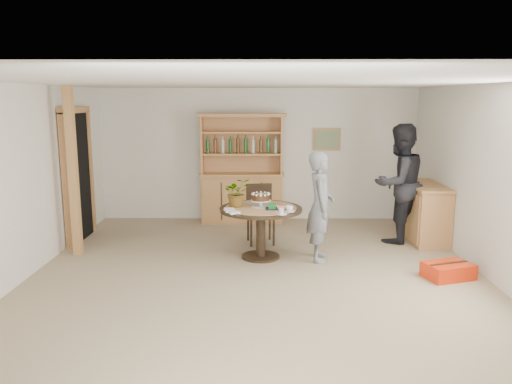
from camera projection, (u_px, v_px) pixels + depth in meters
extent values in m
plane|color=tan|center=(257.00, 284.00, 6.32)|extent=(7.00, 7.00, 0.00)
cube|color=white|center=(258.00, 155.00, 9.53)|extent=(6.00, 0.04, 2.50)
cube|color=white|center=(252.00, 302.00, 2.65)|extent=(6.00, 0.04, 2.50)
cube|color=white|center=(12.00, 186.00, 6.11)|extent=(0.04, 7.00, 2.50)
cube|color=white|center=(503.00, 187.00, 6.06)|extent=(0.04, 7.00, 2.50)
cube|color=white|center=(257.00, 82.00, 5.86)|extent=(6.00, 7.00, 0.04)
cube|color=tan|center=(327.00, 139.00, 9.43)|extent=(0.52, 0.03, 0.42)
cube|color=#59724C|center=(327.00, 139.00, 9.41)|extent=(0.44, 0.02, 0.34)
cube|color=black|center=(77.00, 177.00, 8.12)|extent=(0.10, 0.90, 2.10)
cube|color=tan|center=(67.00, 182.00, 7.62)|extent=(0.12, 0.10, 2.10)
cube|color=tan|center=(89.00, 173.00, 8.61)|extent=(0.12, 0.10, 2.10)
cube|color=tan|center=(74.00, 110.00, 7.92)|extent=(0.12, 1.10, 0.10)
cube|color=tan|center=(73.00, 172.00, 7.29)|extent=(0.12, 0.12, 2.50)
cube|color=tan|center=(242.00, 198.00, 9.42)|extent=(1.50, 0.50, 0.90)
cube|color=tan|center=(242.00, 174.00, 9.34)|extent=(1.56, 0.54, 0.04)
cube|color=tan|center=(242.00, 144.00, 9.33)|extent=(1.50, 0.04, 1.06)
cube|color=tan|center=(202.00, 145.00, 9.19)|extent=(0.04, 0.34, 1.06)
cube|color=tan|center=(281.00, 145.00, 9.18)|extent=(0.04, 0.34, 1.06)
cube|color=tan|center=(242.00, 154.00, 9.22)|extent=(1.44, 0.32, 0.03)
cube|color=tan|center=(242.00, 132.00, 9.14)|extent=(1.44, 0.32, 0.03)
cube|color=tan|center=(242.00, 115.00, 9.08)|extent=(1.62, 0.40, 0.06)
cylinder|color=#194C1E|center=(211.00, 145.00, 9.19)|extent=(0.07, 0.07, 0.28)
cylinder|color=#4C2D14|center=(220.00, 145.00, 9.19)|extent=(0.07, 0.07, 0.28)
cylinder|color=#B2BFB2|center=(229.00, 145.00, 9.19)|extent=(0.07, 0.07, 0.28)
cylinder|color=#194C1E|center=(237.00, 145.00, 9.19)|extent=(0.07, 0.07, 0.28)
cylinder|color=#4C2D14|center=(246.00, 145.00, 9.19)|extent=(0.07, 0.07, 0.28)
cylinder|color=#B2BFB2|center=(255.00, 146.00, 9.18)|extent=(0.07, 0.07, 0.28)
cylinder|color=#194C1E|center=(263.00, 146.00, 9.18)|extent=(0.07, 0.07, 0.28)
cylinder|color=#4C2D14|center=(272.00, 146.00, 9.18)|extent=(0.07, 0.07, 0.28)
cube|color=tan|center=(424.00, 214.00, 8.18)|extent=(0.50, 1.20, 0.90)
cube|color=tan|center=(426.00, 185.00, 8.09)|extent=(0.54, 1.26, 0.04)
cylinder|color=black|center=(261.00, 209.00, 7.23)|extent=(1.20, 1.20, 0.04)
cylinder|color=black|center=(261.00, 234.00, 7.29)|extent=(0.14, 0.14, 0.70)
cylinder|color=black|center=(261.00, 256.00, 7.36)|extent=(0.56, 0.56, 0.03)
cylinder|color=tan|center=(261.00, 208.00, 7.22)|extent=(1.04, 1.04, 0.01)
cube|color=black|center=(261.00, 216.00, 8.01)|extent=(0.48, 0.48, 0.04)
cube|color=black|center=(259.00, 198.00, 8.15)|extent=(0.42, 0.10, 0.46)
cube|color=black|center=(259.00, 185.00, 8.11)|extent=(0.42, 0.11, 0.05)
cube|color=black|center=(251.00, 233.00, 7.86)|extent=(0.04, 0.04, 0.44)
cube|color=black|center=(274.00, 232.00, 7.91)|extent=(0.04, 0.04, 0.44)
cube|color=black|center=(248.00, 227.00, 8.21)|extent=(0.03, 0.04, 0.44)
cube|color=black|center=(270.00, 227.00, 8.26)|extent=(0.03, 0.04, 0.44)
cylinder|color=white|center=(261.00, 206.00, 7.27)|extent=(0.28, 0.28, 0.01)
cylinder|color=white|center=(261.00, 203.00, 7.26)|extent=(0.05, 0.05, 0.08)
cylinder|color=white|center=(261.00, 200.00, 7.25)|extent=(0.30, 0.30, 0.01)
cylinder|color=#4E2F16|center=(261.00, 197.00, 7.24)|extent=(0.26, 0.26, 0.09)
cylinder|color=white|center=(261.00, 194.00, 7.24)|extent=(0.08, 0.08, 0.01)
sphere|color=white|center=(269.00, 194.00, 7.23)|extent=(0.04, 0.04, 0.04)
sphere|color=white|center=(268.00, 193.00, 7.29)|extent=(0.04, 0.04, 0.04)
sphere|color=white|center=(265.00, 193.00, 7.34)|extent=(0.04, 0.04, 0.04)
sphere|color=white|center=(261.00, 192.00, 7.35)|extent=(0.04, 0.04, 0.04)
sphere|color=white|center=(257.00, 193.00, 7.34)|extent=(0.04, 0.04, 0.04)
sphere|color=white|center=(254.00, 193.00, 7.30)|extent=(0.04, 0.04, 0.04)
sphere|color=white|center=(253.00, 194.00, 7.24)|extent=(0.04, 0.04, 0.04)
sphere|color=white|center=(254.00, 195.00, 7.18)|extent=(0.04, 0.04, 0.04)
sphere|color=white|center=(257.00, 195.00, 7.13)|extent=(0.04, 0.04, 0.04)
sphere|color=white|center=(261.00, 196.00, 7.12)|extent=(0.04, 0.04, 0.04)
sphere|color=white|center=(265.00, 195.00, 7.13)|extent=(0.04, 0.04, 0.04)
sphere|color=white|center=(268.00, 195.00, 7.18)|extent=(0.04, 0.04, 0.04)
imported|color=#3F7233|center=(237.00, 192.00, 7.23)|extent=(0.47, 0.44, 0.42)
cube|color=black|center=(276.00, 209.00, 7.10)|extent=(0.30, 0.20, 0.01)
cube|color=#0C6E26|center=(272.00, 206.00, 7.09)|extent=(0.10, 0.10, 0.06)
cube|color=#0C6E26|center=(272.00, 204.00, 7.09)|extent=(0.11, 0.02, 0.01)
cylinder|color=white|center=(290.00, 211.00, 6.94)|extent=(0.15, 0.15, 0.01)
imported|color=white|center=(290.00, 208.00, 6.93)|extent=(0.10, 0.10, 0.08)
cylinder|color=white|center=(281.00, 214.00, 6.78)|extent=(0.15, 0.15, 0.01)
imported|color=white|center=(281.00, 211.00, 6.77)|extent=(0.08, 0.08, 0.07)
cube|color=white|center=(229.00, 209.00, 7.03)|extent=(0.14, 0.08, 0.03)
cube|color=white|center=(231.00, 211.00, 6.91)|extent=(0.16, 0.11, 0.03)
cube|color=white|center=(235.00, 213.00, 6.81)|extent=(0.16, 0.14, 0.03)
imported|color=slate|center=(320.00, 206.00, 7.11)|extent=(0.43, 0.61, 1.59)
imported|color=black|center=(399.00, 184.00, 8.02)|extent=(1.17, 1.09, 1.92)
cube|color=red|center=(448.00, 271.00, 6.50)|extent=(0.70, 0.57, 0.20)
cube|color=black|center=(449.00, 263.00, 6.48)|extent=(0.54, 0.22, 0.01)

